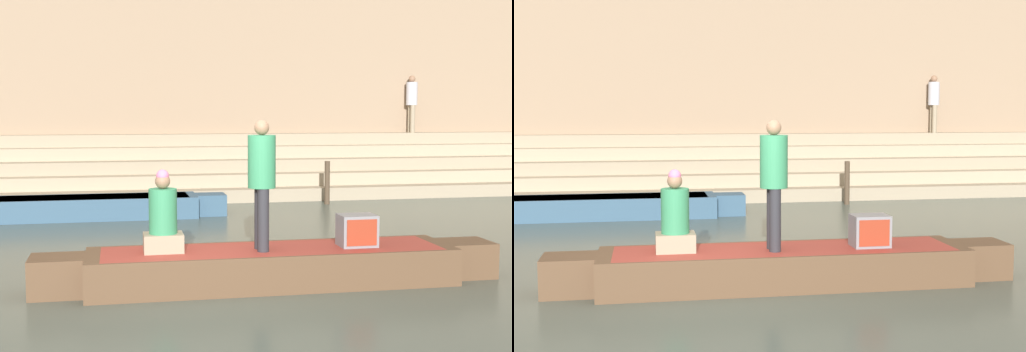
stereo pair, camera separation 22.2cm
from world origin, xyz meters
TOP-DOWN VIEW (x-y plane):
  - ground_plane at (0.00, 0.00)m, footprint 120.00×120.00m
  - ghat_steps at (0.00, 11.10)m, footprint 36.00×2.89m
  - back_wall at (0.00, 12.76)m, footprint 34.20×1.28m
  - rowboat_main at (1.06, 0.66)m, footprint 6.52×1.33m
  - person_standing at (0.89, 0.58)m, footprint 0.38×0.38m
  - person_rowing at (-0.44, 0.72)m, footprint 0.53×0.42m
  - tv_set at (2.27, 0.61)m, footprint 0.51×0.42m
  - moored_boat_shore at (-1.68, 7.41)m, footprint 6.18×1.22m
  - mooring_post at (4.26, 8.65)m, footprint 0.13×0.13m
  - person_on_steps at (7.93, 11.87)m, footprint 0.34×0.34m

SIDE VIEW (x-z plane):
  - ground_plane at x=0.00m, z-range 0.00..0.00m
  - moored_boat_shore at x=-1.68m, z-range 0.02..0.50m
  - rowboat_main at x=1.06m, z-range 0.02..0.53m
  - mooring_post at x=4.26m, z-range 0.00..1.11m
  - ghat_steps at x=0.00m, z-range -0.23..1.49m
  - tv_set at x=2.27m, z-range 0.51..0.96m
  - person_rowing at x=-0.44m, z-range 0.39..1.51m
  - person_standing at x=0.89m, z-range 0.64..2.43m
  - person_on_steps at x=7.93m, z-range 1.85..3.61m
  - back_wall at x=0.00m, z-range -0.03..7.04m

